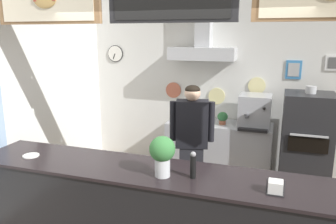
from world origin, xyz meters
name	(u,v)px	position (x,y,z in m)	size (l,w,h in m)	color
back_wall_assembly	(213,77)	(-0.01, 2.23, 1.60)	(4.46, 2.53, 2.96)	#9E9E99
service_counter	(160,219)	(0.00, -0.33, 0.50)	(3.92, 0.71, 1.01)	black
back_prep_counter	(218,150)	(0.16, 2.00, 0.44)	(1.64, 0.62, 0.90)	#A3A5AD
pizza_oven	(305,145)	(1.43, 1.74, 0.75)	(0.66, 0.69, 1.59)	#232326
shop_worker	(192,145)	(0.02, 0.80, 0.91)	(0.55, 0.31, 1.67)	#232328
espresso_machine	(255,111)	(0.70, 1.98, 1.14)	(0.47, 0.57, 0.49)	#A3A5AD
potted_sage	(223,117)	(0.22, 1.97, 1.01)	(0.16, 0.16, 0.19)	#9E563D
potted_basil	(191,113)	(-0.31, 2.01, 1.03)	(0.16, 0.16, 0.22)	#9E563D
condiment_plate	(31,156)	(-1.45, -0.39, 1.02)	(0.17, 0.17, 0.01)	white
pepper_grinder	(193,165)	(0.33, -0.38, 1.13)	(0.06, 0.06, 0.25)	black
basil_vase	(162,154)	(0.06, -0.43, 1.22)	(0.24, 0.24, 0.38)	silver
napkin_holder	(275,187)	(1.05, -0.45, 1.06)	(0.15, 0.14, 0.12)	#262628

